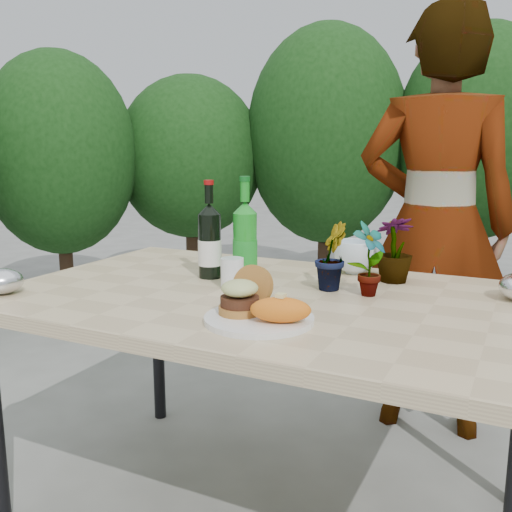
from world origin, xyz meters
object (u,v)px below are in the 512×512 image
at_px(dinner_plate, 259,319).
at_px(wine_bottle, 210,242).
at_px(patio_table, 268,312).
at_px(person, 436,227).

height_order(dinner_plate, wine_bottle, wine_bottle).
distance_m(patio_table, wine_bottle, 0.34).
height_order(patio_table, person, person).
relative_size(dinner_plate, wine_bottle, 0.85).
distance_m(patio_table, dinner_plate, 0.29).
relative_size(wine_bottle, person, 0.19).
relative_size(patio_table, wine_bottle, 4.88).
xyz_separation_m(dinner_plate, person, (0.25, 1.13, 0.11)).
xyz_separation_m(patio_table, wine_bottle, (-0.27, 0.11, 0.18)).
bearing_deg(wine_bottle, patio_table, -3.28).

